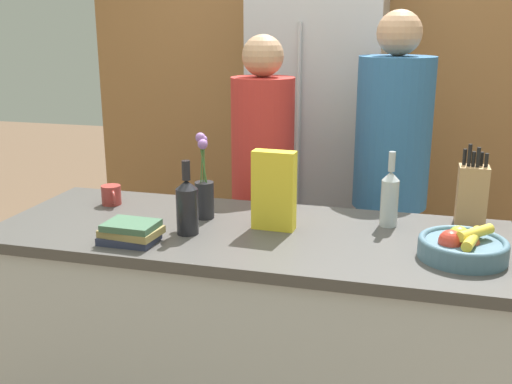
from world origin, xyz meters
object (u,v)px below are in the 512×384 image
at_px(refrigerator, 317,139).
at_px(bottle_oil, 390,197).
at_px(coffee_mug, 111,195).
at_px(bottle_vinegar, 187,205).
at_px(person_in_blue, 390,176).
at_px(fruit_bowl, 463,246).
at_px(knife_block, 472,194).
at_px(book_stack, 131,232).
at_px(person_at_sink, 263,186).
at_px(cereal_box, 274,191).
at_px(flower_vase, 204,190).

relative_size(refrigerator, bottle_oil, 7.16).
bearing_deg(refrigerator, coffee_mug, -117.56).
distance_m(bottle_vinegar, person_in_blue, 1.12).
relative_size(fruit_bowl, knife_block, 0.92).
xyz_separation_m(book_stack, bottle_oil, (0.85, 0.41, 0.08)).
xyz_separation_m(coffee_mug, bottle_vinegar, (0.44, -0.25, 0.07)).
xyz_separation_m(fruit_bowl, book_stack, (-1.10, -0.14, -0.01)).
bearing_deg(person_in_blue, fruit_bowl, -62.67).
bearing_deg(fruit_bowl, refrigerator, 115.69).
distance_m(knife_block, coffee_mug, 1.44).
bearing_deg(bottle_oil, fruit_bowl, -47.53).
xyz_separation_m(bottle_oil, bottle_vinegar, (-0.69, -0.28, -0.01)).
distance_m(knife_block, bottle_vinegar, 1.06).
bearing_deg(fruit_bowl, person_at_sink, 138.93).
xyz_separation_m(coffee_mug, person_at_sink, (0.52, 0.50, -0.05)).
relative_size(person_at_sink, person_in_blue, 0.94).
distance_m(book_stack, bottle_vinegar, 0.22).
xyz_separation_m(knife_block, cereal_box, (-0.70, -0.25, 0.03)).
bearing_deg(coffee_mug, bottle_vinegar, -29.98).
bearing_deg(person_in_blue, coffee_mug, -139.52).
relative_size(coffee_mug, book_stack, 0.50).
bearing_deg(person_in_blue, book_stack, -118.34).
bearing_deg(coffee_mug, bottle_oil, 1.18).
height_order(cereal_box, bottle_vinegar, cereal_box).
relative_size(flower_vase, cereal_box, 1.15).
bearing_deg(flower_vase, bottle_oil, 7.34).
height_order(refrigerator, bottle_vinegar, refrigerator).
bearing_deg(person_in_blue, cereal_box, -106.21).
distance_m(fruit_bowl, person_at_sink, 1.14).
xyz_separation_m(flower_vase, person_at_sink, (0.09, 0.57, -0.13)).
relative_size(refrigerator, cereal_box, 6.94).
bearing_deg(fruit_bowl, bottle_oil, 132.47).
relative_size(flower_vase, person_at_sink, 0.21).
height_order(flower_vase, bottle_vinegar, flower_vase).
xyz_separation_m(flower_vase, bottle_vinegar, (0.00, -0.19, -0.01)).
height_order(knife_block, bottle_vinegar, knife_block).
bearing_deg(bottle_vinegar, refrigerator, 81.83).
relative_size(fruit_bowl, bottle_vinegar, 1.05).
bearing_deg(knife_block, coffee_mug, -174.97).
bearing_deg(refrigerator, fruit_bowl, -64.31).
xyz_separation_m(refrigerator, person_in_blue, (0.45, -0.61, -0.04)).
bearing_deg(person_at_sink, bottle_vinegar, -84.93).
bearing_deg(person_at_sink, coffee_mug, -124.90).
xyz_separation_m(bottle_oil, person_at_sink, (-0.61, 0.48, -0.13)).
bearing_deg(cereal_box, person_in_blue, 63.42).
bearing_deg(knife_block, fruit_bowl, -97.29).
relative_size(bottle_vinegar, person_at_sink, 0.17).
relative_size(refrigerator, flower_vase, 6.05).
bearing_deg(person_at_sink, fruit_bowl, -29.66).
height_order(bottle_oil, person_in_blue, person_in_blue).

